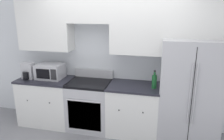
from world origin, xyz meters
TOP-DOWN VIEW (x-y plane):
  - ground_plane at (0.00, 0.00)m, footprint 12.00×12.00m
  - wall_back at (0.02, 0.58)m, footprint 8.00×0.39m
  - lower_cabinets_left at (-1.27, 0.31)m, footprint 0.99×0.64m
  - lower_cabinets_right at (0.38, 0.31)m, footprint 0.88×0.64m
  - oven_range at (-0.42, 0.31)m, footprint 0.74×0.65m
  - refrigerator at (1.29, 0.36)m, footprint 0.95×0.76m
  - microwave at (-1.20, 0.36)m, footprint 0.47×0.38m
  - bottle at (0.72, 0.27)m, footprint 0.08×0.08m
  - electric_kettle at (-1.58, 0.24)m, footprint 0.22×0.22m

SIDE VIEW (x-z plane):
  - ground_plane at x=0.00m, z-range 0.00..0.00m
  - lower_cabinets_left at x=-1.27m, z-range 0.00..0.89m
  - lower_cabinets_right at x=0.38m, z-range 0.00..0.89m
  - oven_range at x=-0.42m, z-range -0.07..0.97m
  - refrigerator at x=1.29m, z-range 0.00..1.70m
  - bottle at x=0.72m, z-range 0.85..1.15m
  - microwave at x=-1.20m, z-range 0.89..1.16m
  - electric_kettle at x=-1.58m, z-range 0.88..1.18m
  - wall_back at x=0.02m, z-range 0.25..2.85m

